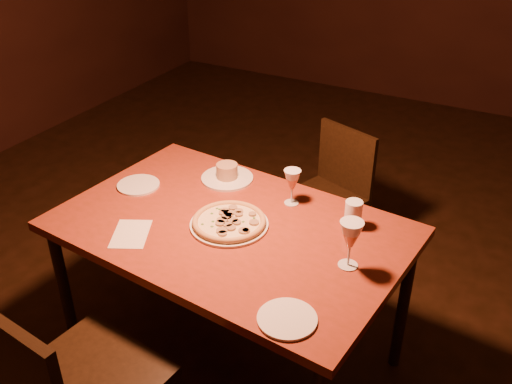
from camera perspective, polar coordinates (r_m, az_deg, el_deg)
The scene contains 11 objects.
floor at distance 2.80m, azimuth 4.75°, elevation -15.89°, with size 7.00×7.00×0.00m, color black.
dining_table at distance 2.34m, azimuth -2.56°, elevation -4.64°, with size 1.47×1.03×0.74m.
chair_far at distance 3.16m, azimuth 7.49°, elevation 0.13°, with size 0.48×0.48×0.78m.
pizza_plate at distance 2.29m, azimuth -2.70°, elevation -3.00°, with size 0.32×0.32×0.03m.
ramekin_saucer at distance 2.62m, azimuth -2.91°, elevation 1.76°, with size 0.24×0.24×0.08m.
wine_glass_far at distance 2.41m, azimuth 3.62°, elevation 0.50°, with size 0.07×0.07×0.16m, color #C87353, non-canonical shape.
wine_glass_right at distance 2.06m, azimuth 9.37°, elevation -5.19°, with size 0.09×0.09×0.19m, color #C87353, non-canonical shape.
water_tumbler at distance 2.29m, azimuth 9.69°, elevation -2.21°, with size 0.07×0.07×0.12m, color silver.
side_plate_left at distance 2.62m, azimuth -11.68°, elevation 0.69°, with size 0.19×0.19×0.01m, color silver.
side_plate_near at distance 1.87m, azimuth 3.13°, elevation -12.55°, with size 0.20×0.20×0.01m, color silver.
menu_card at distance 2.30m, azimuth -12.41°, elevation -4.10°, with size 0.14×0.20×0.00m, color silver.
Camera 1 is at (0.72, -1.80, 2.02)m, focal length 40.00 mm.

